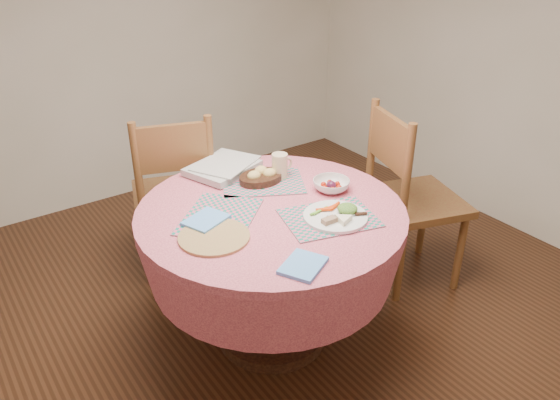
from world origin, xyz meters
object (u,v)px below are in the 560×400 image
(dining_table, at_px, (271,245))
(latte_mug, at_px, (280,166))
(bread_bowl, at_px, (261,176))
(dinner_plate, at_px, (337,215))
(chair_right, at_px, (409,195))
(wicker_trivet, at_px, (214,237))
(fruit_bowl, at_px, (331,185))
(chair_back, at_px, (175,191))

(dining_table, height_order, latte_mug, latte_mug)
(bread_bowl, bearing_deg, dinner_plate, -82.32)
(dining_table, xyz_separation_m, bread_bowl, (0.12, 0.26, 0.23))
(chair_right, relative_size, bread_bowl, 4.60)
(dining_table, relative_size, wicker_trivet, 4.13)
(dinner_plate, xyz_separation_m, latte_mug, (0.04, 0.49, 0.05))
(dining_table, bearing_deg, dinner_plate, -53.05)
(chair_right, distance_m, wicker_trivet, 1.28)
(dining_table, bearing_deg, fruit_bowl, -2.49)
(chair_back, bearing_deg, fruit_bowl, 137.56)
(bread_bowl, height_order, fruit_bowl, bread_bowl)
(chair_right, xyz_separation_m, latte_mug, (-0.70, 0.26, 0.27))
(chair_back, relative_size, dinner_plate, 3.57)
(wicker_trivet, distance_m, dinner_plate, 0.55)
(dinner_plate, bearing_deg, wicker_trivet, 161.42)
(chair_right, xyz_separation_m, bread_bowl, (-0.81, 0.27, 0.23))
(chair_back, distance_m, dinner_plate, 1.13)
(chair_right, bearing_deg, dinner_plate, 125.54)
(dining_table, bearing_deg, chair_back, 97.51)
(chair_right, xyz_separation_m, wicker_trivet, (-1.26, -0.06, 0.20))
(chair_back, xyz_separation_m, dinner_plate, (0.29, -1.07, 0.24))
(bread_bowl, xyz_separation_m, latte_mug, (0.11, -0.02, 0.04))
(wicker_trivet, xyz_separation_m, bread_bowl, (0.45, 0.33, 0.03))
(chair_back, relative_size, wicker_trivet, 3.39)
(chair_back, xyz_separation_m, wicker_trivet, (-0.23, -0.89, 0.23))
(wicker_trivet, bearing_deg, latte_mug, 29.28)
(fruit_bowl, bearing_deg, bread_bowl, 129.62)
(chair_back, distance_m, wicker_trivet, 0.95)
(chair_right, distance_m, chair_back, 1.33)
(wicker_trivet, bearing_deg, chair_back, 75.61)
(dining_table, relative_size, latte_mug, 9.88)
(dinner_plate, relative_size, latte_mug, 2.27)
(dining_table, relative_size, chair_right, 1.17)
(dining_table, xyz_separation_m, chair_back, (-0.11, 0.82, -0.03))
(dining_table, xyz_separation_m, fruit_bowl, (0.34, -0.01, 0.22))
(dinner_plate, height_order, bread_bowl, bread_bowl)
(chair_right, bearing_deg, wicker_trivet, 110.62)
(wicker_trivet, relative_size, dinner_plate, 1.05)
(chair_back, height_order, bread_bowl, chair_back)
(bread_bowl, height_order, latte_mug, latte_mug)
(wicker_trivet, bearing_deg, bread_bowl, 36.05)
(latte_mug, bearing_deg, fruit_bowl, -64.78)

